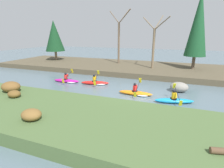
# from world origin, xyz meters

# --- Properties ---
(ground_plane) EXTENTS (90.00, 90.00, 0.00)m
(ground_plane) POSITION_xyz_m (0.00, 0.00, 0.00)
(ground_plane) COLOR slate
(riverbank_near) EXTENTS (44.00, 5.66, 0.68)m
(riverbank_near) POSITION_xyz_m (0.00, -5.43, 0.34)
(riverbank_near) COLOR #4C6638
(riverbank_near) RESTS_ON ground
(riverbank_far) EXTENTS (44.00, 9.67, 0.61)m
(riverbank_far) POSITION_xyz_m (0.00, 10.10, 0.31)
(riverbank_far) COLOR brown
(riverbank_far) RESTS_ON ground
(conifer_tree_far_left) EXTENTS (2.99, 2.99, 6.16)m
(conifer_tree_far_left) POSITION_xyz_m (-15.87, 10.79, 4.40)
(conifer_tree_far_left) COLOR #7A664C
(conifer_tree_far_left) RESTS_ON riverbank_far
(conifer_tree_left) EXTENTS (2.47, 2.47, 8.83)m
(conifer_tree_left) POSITION_xyz_m (4.54, 10.42, 5.78)
(conifer_tree_left) COLOR brown
(conifer_tree_left) RESTS_ON riverbank_far
(bare_tree_upstream) EXTENTS (4.13, 4.09, 7.55)m
(bare_tree_upstream) POSITION_xyz_m (-5.27, 11.37, 4.17)
(bare_tree_upstream) COLOR brown
(bare_tree_upstream) RESTS_ON riverbank_far
(bare_tree_mid_upstream) EXTENTS (3.49, 3.45, 6.32)m
(bare_tree_mid_upstream) POSITION_xyz_m (-0.14, 9.18, 3.59)
(bare_tree_mid_upstream) COLOR #7A664C
(bare_tree_mid_upstream) RESTS_ON riverbank_far
(shrub_clump_nearest) EXTENTS (1.39, 1.16, 0.75)m
(shrub_clump_nearest) POSITION_xyz_m (-8.46, -3.99, 1.06)
(shrub_clump_nearest) COLOR brown
(shrub_clump_nearest) RESTS_ON riverbank_near
(shrub_clump_second) EXTENTS (0.87, 0.73, 0.47)m
(shrub_clump_second) POSITION_xyz_m (-7.24, -4.80, 0.92)
(shrub_clump_second) COLOR brown
(shrub_clump_second) RESTS_ON riverbank_near
(shrub_clump_third) EXTENTS (1.02, 0.85, 0.56)m
(shrub_clump_third) POSITION_xyz_m (-3.76, -6.86, 0.96)
(shrub_clump_third) COLOR brown
(shrub_clump_third) RESTS_ON riverbank_near
(kayaker_lead) EXTENTS (2.78, 2.04, 1.20)m
(kayaker_lead) POSITION_xyz_m (2.75, -0.34, 0.22)
(kayaker_lead) COLOR #1993D6
(kayaker_lead) RESTS_ON ground
(kayaker_middle) EXTENTS (2.77, 2.06, 1.20)m
(kayaker_middle) POSITION_xyz_m (-0.12, 0.33, 0.20)
(kayaker_middle) COLOR orange
(kayaker_middle) RESTS_ON ground
(kayaker_trailing) EXTENTS (2.78, 2.04, 1.20)m
(kayaker_trailing) POSITION_xyz_m (-4.49, 1.96, 0.20)
(kayaker_trailing) COLOR red
(kayaker_trailing) RESTS_ON ground
(kayaker_far_back) EXTENTS (2.79, 2.07, 1.20)m
(kayaker_far_back) POSITION_xyz_m (-7.52, 1.63, 0.20)
(kayaker_far_back) COLOR #C61999
(kayaker_far_back) RESTS_ON ground
(boulder_midstream) EXTENTS (1.47, 1.15, 0.83)m
(boulder_midstream) POSITION_xyz_m (3.04, 2.46, 0.42)
(boulder_midstream) COLOR gray
(boulder_midstream) RESTS_ON ground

